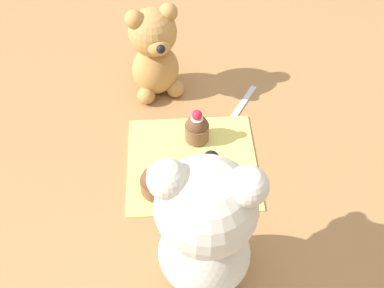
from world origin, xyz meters
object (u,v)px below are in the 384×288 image
teddy_bear_cream (205,229)px  cupcake_near_cream_bear (156,181)px  teddy_bear_tan (155,53)px  teaspoon (242,104)px  cupcake_near_tan_bear (197,128)px

teddy_bear_cream → cupcake_near_cream_bear: bearing=-56.5°
teddy_bear_tan → cupcake_near_cream_bear: teddy_bear_tan is taller
cupcake_near_cream_bear → teaspoon: cupcake_near_cream_bear is taller
cupcake_near_tan_bear → teaspoon: cupcake_near_tan_bear is taller
teddy_bear_tan → teaspoon: (-0.18, 0.06, -0.10)m
cupcake_near_cream_bear → cupcake_near_tan_bear: 0.14m
teddy_bear_cream → cupcake_near_cream_bear: 0.20m
cupcake_near_cream_bear → cupcake_near_tan_bear: size_ratio=0.92×
teddy_bear_cream → cupcake_near_tan_bear: 0.29m
teddy_bear_cream → cupcake_near_tan_bear: size_ratio=3.77×
teddy_bear_tan → teddy_bear_cream: bearing=-96.9°
teddy_bear_tan → cupcake_near_tan_bear: size_ratio=2.75×
cupcake_near_cream_bear → teddy_bear_tan: bearing=-90.5°
teaspoon → cupcake_near_cream_bear: bearing=-8.9°
cupcake_near_cream_bear → cupcake_near_tan_bear: bearing=-123.9°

